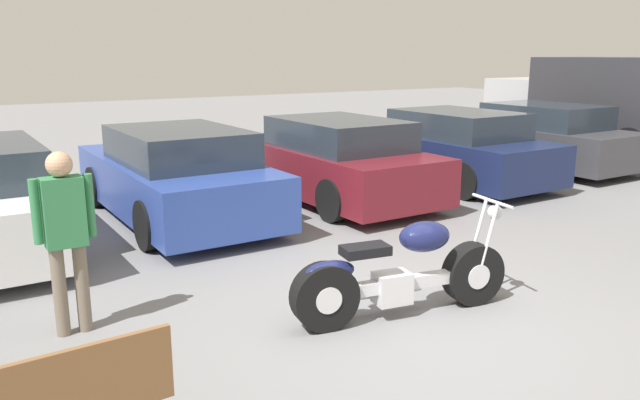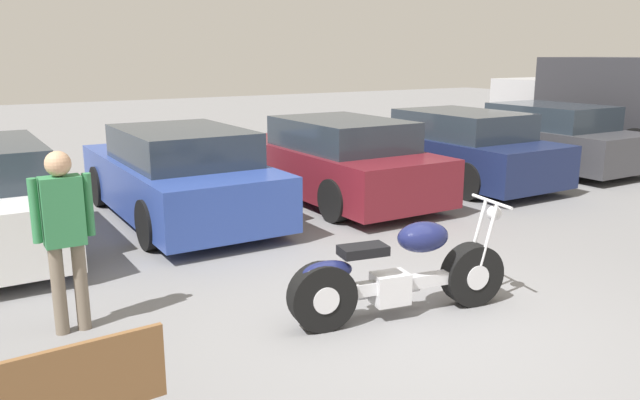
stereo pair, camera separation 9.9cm
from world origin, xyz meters
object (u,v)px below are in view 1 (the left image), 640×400
Objects in this scene: delivery_truck at (611,101)px; parked_car_dark_grey at (536,137)px; parked_car_blue at (176,176)px; parked_car_navy at (449,148)px; motorcycle at (401,274)px; person_standing at (65,228)px; parked_car_maroon at (332,161)px.

parked_car_dark_grey is at bearing -178.07° from delivery_truck.
parked_car_navy is (5.49, -0.11, 0.00)m from parked_car_blue.
parked_car_blue and parked_car_navy have the same top height.
motorcycle is at bearing -155.40° from delivery_truck.
delivery_truck is at bearing 14.89° from person_standing.
motorcycle is 0.50× the size of parked_car_maroon.
motorcycle is 5.05m from parked_car_maroon.
parked_car_blue and parked_car_dark_grey have the same top height.
parked_car_maroon is 2.70× the size of person_standing.
parked_car_blue and parked_car_maroon have the same top height.
person_standing reaches higher than motorcycle.
parked_car_maroon is at bearing -178.40° from parked_car_dark_grey.
parked_car_blue is 11.02m from delivery_truck.
parked_car_navy is 1.00× the size of parked_car_dark_grey.
delivery_truck reaches higher than parked_car_navy.
parked_car_navy is 5.55m from delivery_truck.
person_standing reaches higher than parked_car_navy.
parked_car_navy is at bearing 23.00° from person_standing.
delivery_truck is (2.76, 0.09, 0.67)m from parked_car_dark_grey.
parked_car_blue is (-0.55, 4.65, 0.24)m from motorcycle.
person_standing is (-4.92, -3.26, 0.32)m from parked_car_maroon.
person_standing reaches higher than parked_car_maroon.
parked_car_navy reaches higher than motorcycle.
person_standing is at bearing -161.88° from parked_car_dark_grey.
parked_car_navy is (4.94, 4.54, 0.24)m from motorcycle.
delivery_truck is at bearing 2.58° from parked_car_navy.
parked_car_dark_grey is at bearing 31.38° from motorcycle.
parked_car_dark_grey is 10.96m from person_standing.
delivery_truck is (11.00, 0.13, 0.67)m from parked_car_blue.
parked_car_dark_grey reaches higher than motorcycle.
parked_car_navy is 2.70× the size of person_standing.
motorcycle is 9.01m from parked_car_dark_grey.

